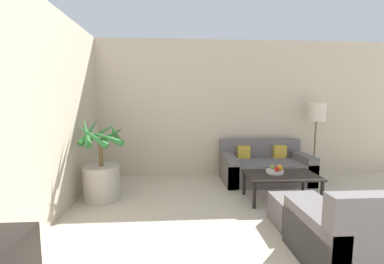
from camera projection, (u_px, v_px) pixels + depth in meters
name	position (u px, v px, depth m)	size (l,w,h in m)	color
wall_back	(252.00, 109.00, 5.22)	(7.76, 0.06, 2.70)	beige
potted_palm	(102.00, 173.00, 3.90)	(0.71, 0.78, 1.28)	#ADA393
sofa_loveseat	(265.00, 168.00, 4.83)	(1.59, 0.87, 0.75)	#605B5B
floor_lamp	(316.00, 115.00, 4.95)	(0.33, 0.33, 1.47)	brown
coffee_table	(281.00, 177.00, 3.88)	(1.08, 0.63, 0.41)	black
fruit_bowl	(275.00, 172.00, 3.94)	(0.27, 0.27, 0.04)	beige
apple_red	(277.00, 169.00, 3.86)	(0.08, 0.08, 0.08)	red
apple_green	(272.00, 167.00, 4.00)	(0.07, 0.07, 0.07)	olive
orange_fruit	(280.00, 167.00, 3.92)	(0.09, 0.09, 0.09)	orange
armchair	(347.00, 239.00, 2.32)	(0.79, 0.85, 0.80)	#605B5B
ottoman	(299.00, 211.00, 3.13)	(0.61, 0.47, 0.34)	#605B5B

